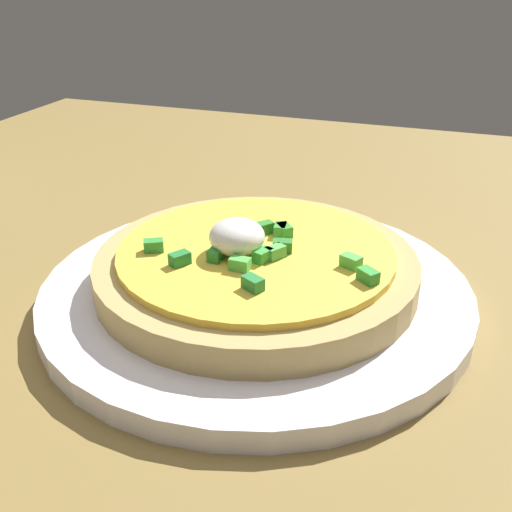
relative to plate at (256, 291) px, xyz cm
name	(u,v)px	position (x,y,z in cm)	size (l,w,h in cm)	color
dining_table	(177,286)	(1.97, 7.19, -1.95)	(97.71, 88.55, 2.39)	olive
plate	(256,291)	(0.00, 0.00, 0.00)	(29.38, 29.38, 1.52)	white
pizza	(256,265)	(-0.04, 0.02, 2.07)	(21.82, 21.82, 4.91)	tan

